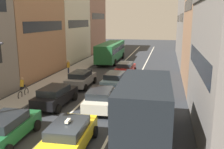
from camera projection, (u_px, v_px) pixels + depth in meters
name	position (u px, v px, depth m)	size (l,w,h in m)	color
sidewalk_left	(74.00, 70.00, 31.34)	(2.60, 64.00, 0.14)	#AEAEAE
lane_stripe_left	(113.00, 73.00, 30.30)	(0.16, 60.00, 0.01)	silver
lane_stripe_right	(140.00, 74.00, 29.58)	(0.16, 60.00, 0.01)	silver
building_row_left	(39.00, 21.00, 32.68)	(7.20, 43.90, 13.97)	gray
building_row_right	(213.00, 22.00, 29.65)	(7.20, 43.90, 14.28)	gray
removalist_box_truck	(145.00, 108.00, 12.73)	(2.87, 7.76, 3.58)	navy
taxi_centre_lane_front	(69.00, 135.00, 12.32)	(2.21, 4.37, 1.66)	yellow
sedan_left_lane_front	(7.00, 128.00, 13.14)	(2.20, 4.37, 1.49)	#19592D
sedan_centre_lane_second	(101.00, 98.00, 17.97)	(2.24, 4.39, 1.49)	beige
wagon_left_lane_second	(55.00, 95.00, 18.64)	(2.22, 4.38, 1.49)	black
hatchback_centre_lane_third	(115.00, 80.00, 23.49)	(2.23, 4.38, 1.49)	#759EB7
sedan_left_lane_third	(81.00, 78.00, 23.92)	(2.06, 4.30, 1.49)	gray
coupe_centre_lane_fourth	(125.00, 68.00, 28.86)	(2.11, 4.32, 1.49)	#A51E1E
sedan_right_lane_behind_truck	(150.00, 91.00, 19.71)	(2.08, 4.31, 1.49)	#194C8C
bus_mid_queue_primary	(111.00, 50.00, 37.27)	(2.93, 10.54, 2.90)	#1E6033
cyclist_on_sidewalk	(23.00, 88.00, 20.51)	(0.50, 1.73, 1.72)	black
pedestrian_mid_sidewalk	(68.00, 66.00, 29.19)	(0.34, 0.52, 1.66)	#262D47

